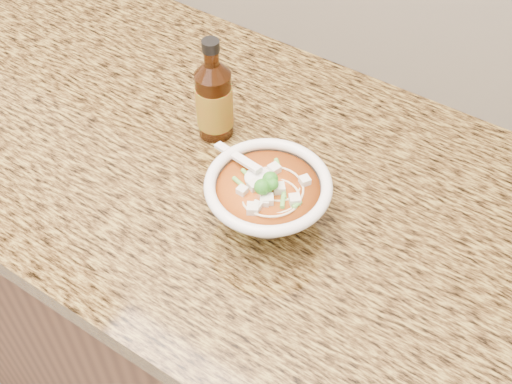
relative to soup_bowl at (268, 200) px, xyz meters
The scene contains 4 objects.
cabinet 0.62m from the soup_bowl, 168.18° to the left, with size 4.00×0.65×0.86m, color black.
counter_slab 0.35m from the soup_bowl, 168.18° to the left, with size 4.00×0.68×0.04m, color olive.
soup_bowl is the anchor object (origin of this frame).
hot_sauce_bottle 0.20m from the soup_bowl, 147.65° to the left, with size 0.07×0.07×0.18m.
Camera 1 is at (0.65, 1.11, 1.63)m, focal length 45.00 mm.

